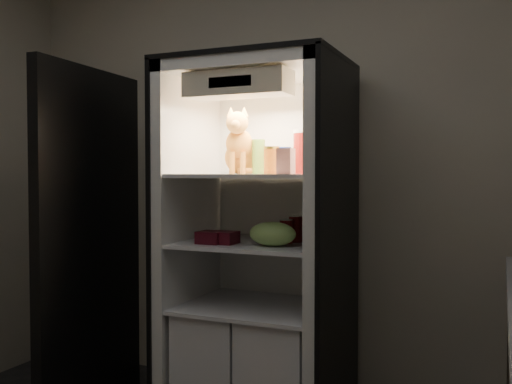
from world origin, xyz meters
TOP-DOWN VIEW (x-y plane):
  - room_shell at (0.00, 0.00)m, footprint 3.60×3.60m
  - refrigerator at (0.00, 1.38)m, footprint 0.90×0.72m
  - fridge_door at (-0.85, 1.06)m, footprint 0.12×0.87m
  - tabby_cat at (-0.12, 1.41)m, footprint 0.32×0.35m
  - parmesan_shaker at (-0.01, 1.39)m, footprint 0.07×0.07m
  - mayo_tub at (0.08, 1.48)m, footprint 0.10×0.10m
  - salsa_jar at (0.09, 1.32)m, footprint 0.08×0.08m
  - pepper_jar at (0.23, 1.45)m, footprint 0.14×0.14m
  - cream_carton at (0.24, 1.14)m, footprint 0.07×0.07m
  - soda_can_a at (0.20, 1.38)m, footprint 0.07×0.07m
  - soda_can_b at (0.30, 1.34)m, footprint 0.07×0.07m
  - soda_can_c at (0.17, 1.31)m, footprint 0.07×0.07m
  - condiment_jar at (0.02, 1.42)m, footprint 0.06×0.06m
  - grape_bag at (0.15, 1.19)m, footprint 0.24×0.17m
  - berry_box_left at (-0.17, 1.16)m, footprint 0.12×0.12m
  - berry_box_right at (-0.11, 1.18)m, footprint 0.12×0.12m

SIDE VIEW (x-z plane):
  - refrigerator at x=0.00m, z-range -0.15..1.73m
  - fridge_door at x=-0.85m, z-range -0.01..1.84m
  - berry_box_right at x=-0.11m, z-range 0.94..1.00m
  - berry_box_left at x=-0.17m, z-range 0.94..1.00m
  - condiment_jar at x=0.02m, z-range 0.94..1.03m
  - grape_bag at x=0.15m, z-range 0.94..1.06m
  - soda_can_c at x=0.17m, z-range 0.94..1.06m
  - soda_can_a at x=0.20m, z-range 0.94..1.08m
  - soda_can_b at x=0.30m, z-range 0.94..1.08m
  - cream_carton at x=0.24m, z-range 1.29..1.41m
  - salsa_jar at x=0.09m, z-range 1.29..1.43m
  - mayo_tub at x=0.08m, z-range 1.29..1.43m
  - parmesan_shaker at x=-0.01m, z-range 1.29..1.47m
  - pepper_jar at x=0.23m, z-range 1.29..1.52m
  - tabby_cat at x=-0.12m, z-range 1.24..1.60m
  - room_shell at x=0.00m, z-range -0.18..3.42m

